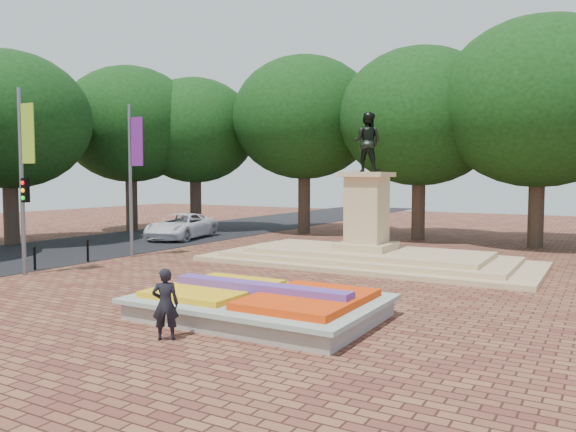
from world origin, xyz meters
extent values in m
plane|color=brown|center=(0.00, 0.00, 0.00)|extent=(90.00, 90.00, 0.00)
cube|color=black|center=(-15.00, 5.00, 0.01)|extent=(9.00, 90.00, 0.02)
cube|color=gray|center=(1.00, -2.00, 0.23)|extent=(6.00, 4.00, 0.45)
cube|color=#A4B1A1|center=(1.00, -2.00, 0.50)|extent=(6.30, 4.30, 0.12)
cube|color=#FF480E|center=(2.45, -2.00, 0.63)|extent=(2.60, 3.40, 0.22)
cube|color=yellow|center=(-0.45, -2.00, 0.62)|extent=(2.60, 3.40, 0.18)
cube|color=#563798|center=(1.00, -2.00, 0.72)|extent=(5.20, 0.55, 0.38)
cube|color=tan|center=(0.00, 8.00, 0.10)|extent=(14.00, 6.00, 0.20)
cube|color=tan|center=(0.00, 8.00, 0.30)|extent=(12.00, 5.00, 0.20)
cube|color=tan|center=(0.00, 8.00, 0.50)|extent=(10.00, 4.00, 0.20)
cube|color=tan|center=(0.00, 8.00, 0.75)|extent=(2.20, 2.20, 0.30)
cube|color=tan|center=(0.00, 8.00, 2.30)|extent=(1.50, 1.50, 2.80)
cube|color=tan|center=(0.00, 8.00, 3.80)|extent=(1.90, 1.90, 0.20)
imported|color=black|center=(0.00, 8.00, 5.15)|extent=(1.22, 0.95, 2.50)
cylinder|color=#3A2C20|center=(-16.00, 18.00, 2.00)|extent=(0.80, 0.80, 4.00)
ellipsoid|color=black|center=(-16.00, 18.00, 6.69)|extent=(8.80, 8.80, 7.48)
cylinder|color=#3A2C20|center=(-8.00, 18.00, 2.00)|extent=(0.80, 0.80, 4.00)
ellipsoid|color=black|center=(-8.00, 18.00, 6.69)|extent=(8.80, 8.80, 7.48)
cylinder|color=#3A2C20|center=(-1.00, 18.00, 2.00)|extent=(0.80, 0.80, 4.00)
ellipsoid|color=black|center=(-1.00, 18.00, 6.69)|extent=(8.80, 8.80, 7.48)
cylinder|color=#3A2C20|center=(6.00, 18.00, 2.00)|extent=(0.80, 0.80, 4.00)
ellipsoid|color=black|center=(6.00, 18.00, 6.69)|extent=(8.80, 8.80, 7.48)
cylinder|color=#3A2C20|center=(-19.50, 5.00, 1.92)|extent=(0.80, 0.80, 3.84)
ellipsoid|color=black|center=(-19.50, 5.00, 6.41)|extent=(8.40, 8.40, 7.14)
cylinder|color=#3A2C20|center=(-19.50, 13.00, 1.92)|extent=(0.80, 0.80, 3.84)
ellipsoid|color=black|center=(-19.50, 13.00, 6.41)|extent=(8.40, 8.40, 7.14)
cylinder|color=slate|center=(-10.20, -1.00, 3.50)|extent=(0.16, 0.16, 7.00)
cube|color=#8FC026|center=(-9.75, -1.00, 5.30)|extent=(0.70, 0.04, 2.20)
cylinder|color=slate|center=(-10.20, 4.50, 3.50)|extent=(0.16, 0.16, 7.00)
cube|color=#691E7E|center=(-9.75, 4.50, 5.30)|extent=(0.70, 0.04, 2.20)
cube|color=black|center=(-10.00, -1.00, 3.20)|extent=(0.28, 0.18, 0.90)
cylinder|color=black|center=(-10.70, -0.20, 0.45)|extent=(0.10, 0.10, 0.90)
sphere|color=black|center=(-10.70, -0.20, 0.92)|extent=(0.12, 0.12, 0.12)
cylinder|color=black|center=(-10.70, 2.40, 0.45)|extent=(0.10, 0.10, 0.90)
sphere|color=black|center=(-10.70, 2.40, 0.92)|extent=(0.12, 0.12, 0.12)
cylinder|color=black|center=(-10.70, 5.00, 0.45)|extent=(0.10, 0.10, 0.90)
sphere|color=black|center=(-10.70, 5.00, 0.92)|extent=(0.12, 0.12, 0.12)
imported|color=white|center=(-13.19, 11.48, 0.76)|extent=(3.58, 5.87, 1.52)
imported|color=black|center=(0.25, -4.79, 0.82)|extent=(0.72, 0.67, 1.65)
camera|label=1|loc=(8.89, -14.29, 3.70)|focal=35.00mm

